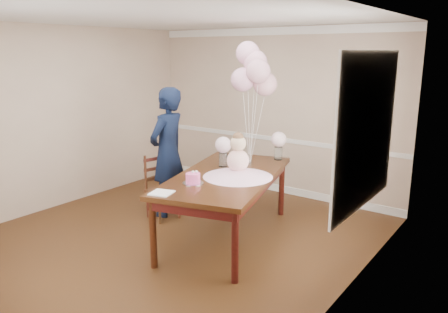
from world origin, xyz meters
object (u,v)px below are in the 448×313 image
woman (168,152)px  dining_table_top (226,176)px  birthday_cake (193,178)px  dining_chair_seat (163,191)px

woman → dining_table_top: bearing=74.0°
birthday_cake → dining_chair_seat: size_ratio=0.43×
dining_table_top → birthday_cake: (-0.08, -0.55, 0.09)m
dining_table_top → dining_chair_seat: size_ratio=5.74×
dining_table_top → birthday_cake: bearing=-114.0°
dining_table_top → woman: size_ratio=1.22×
dining_table_top → dining_chair_seat: 1.20m
birthday_cake → dining_table_top: bearing=81.8°
dining_table_top → woman: woman is taller
birthday_cake → dining_chair_seat: birthday_cake is taller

